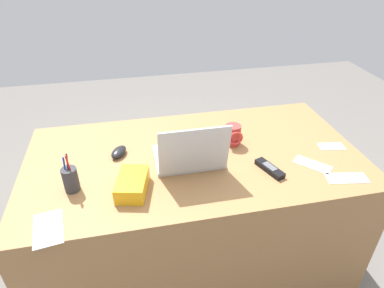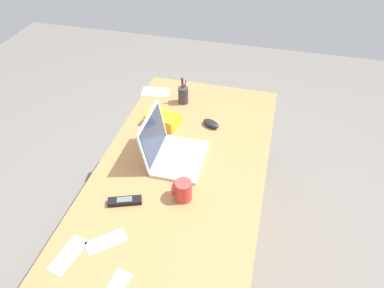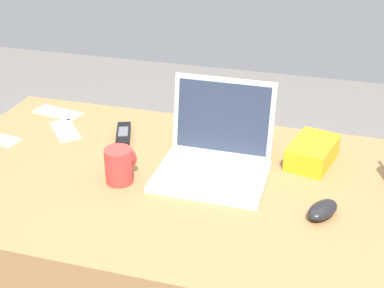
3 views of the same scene
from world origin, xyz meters
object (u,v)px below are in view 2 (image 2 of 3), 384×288
Objects in this scene: laptop at (172,151)px; pen_holder at (183,95)px; computer_mouse at (211,124)px; snack_bag at (163,119)px; cordless_phone at (125,201)px; coffee_mug_white at (183,190)px.

laptop reaches higher than pen_holder.
computer_mouse is at bearing -23.75° from laptop.
laptop is 1.70× the size of snack_bag.
laptop is at bearing -20.08° from cordless_phone.
coffee_mug_white is at bearing -153.17° from snack_bag.
snack_bag is at bearing 26.83° from coffee_mug_white.
coffee_mug_white is 0.57× the size of pen_holder.
pen_holder is (0.75, 0.20, 0.00)m from coffee_mug_white.
pen_holder is at bearing -13.14° from snack_bag.
coffee_mug_white is at bearing -165.03° from pen_holder.
laptop is at bearing -171.40° from pen_holder.
coffee_mug_white is (-0.24, -0.12, 0.00)m from laptop.
laptop is 0.30m from snack_bag.
laptop is 0.36m from cordless_phone.
laptop is 1.75× the size of pen_holder.
laptop is at bearing 27.05° from coffee_mug_white.
cordless_phone is 0.89× the size of pen_holder.
laptop is at bearing -153.37° from snack_bag.
pen_holder is at bearing 14.97° from coffee_mug_white.
computer_mouse is 0.29m from pen_holder.
cordless_phone is at bearing -178.99° from snack_bag.
pen_holder is at bearing 8.60° from laptop.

